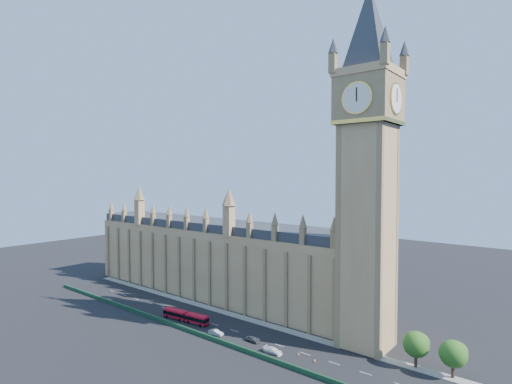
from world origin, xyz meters
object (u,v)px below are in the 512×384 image
Objects in this scene: car_grey at (253,339)px; car_silver at (216,332)px; red_bus at (185,316)px; car_white at (273,351)px.

car_grey is 11.41m from car_silver.
car_grey is at bearing -3.65° from red_bus.
car_grey is at bearing -82.12° from car_silver.
red_bus is 15.02m from car_silver.
red_bus reaches higher than car_white.
car_silver is at bearing 89.12° from car_white.
car_white is at bearing -8.02° from red_bus.
car_white is (34.42, -1.23, -0.76)m from red_bus.
red_bus is at bearing 93.60° from car_grey.
red_bus is 4.01× the size of car_grey.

